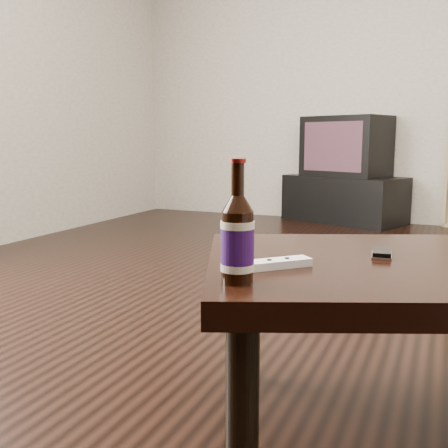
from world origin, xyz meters
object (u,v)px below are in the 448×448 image
at_px(phone, 382,253).
at_px(remote, 276,263).
at_px(coffee_table, 448,283).
at_px(tv, 346,146).
at_px(tv_stand, 344,199).
at_px(beer_bottle, 237,240).

relative_size(phone, remote, 0.64).
height_order(coffee_table, remote, remote).
relative_size(tv, coffee_table, 0.60).
distance_m(tv_stand, phone, 3.46).
distance_m(tv_stand, remote, 3.64).
bearing_deg(tv, phone, -56.15).
xyz_separation_m(beer_bottle, phone, (0.25, 0.37, -0.08)).
xyz_separation_m(tv_stand, phone, (0.70, -3.38, 0.25)).
relative_size(tv, phone, 8.37).
bearing_deg(beer_bottle, tv, 96.93).
xyz_separation_m(tv_stand, beer_bottle, (0.46, -3.75, 0.33)).
bearing_deg(remote, coffee_table, 77.81).
distance_m(beer_bottle, remote, 0.18).
relative_size(tv, remote, 5.40).
relative_size(coffee_table, beer_bottle, 5.33).
bearing_deg(tv, coffee_table, -53.49).
height_order(beer_bottle, remote, beer_bottle).
distance_m(tv_stand, tv, 0.47).
relative_size(tv_stand, beer_bottle, 4.03).
bearing_deg(coffee_table, remote, -146.82).
xyz_separation_m(tv, beer_bottle, (0.46, -3.75, -0.14)).
relative_size(beer_bottle, remote, 1.69).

